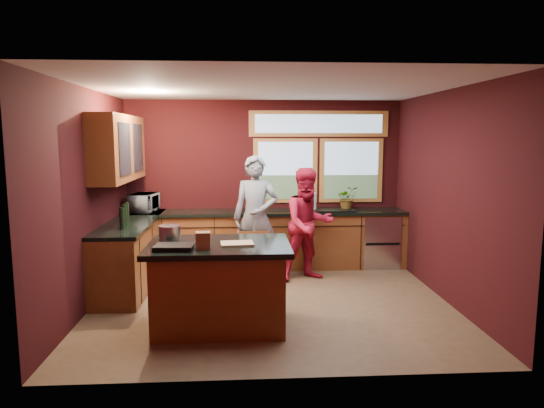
{
  "coord_description": "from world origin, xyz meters",
  "views": [
    {
      "loc": [
        -0.36,
        -5.99,
        2.1
      ],
      "look_at": [
        0.03,
        0.4,
        1.22
      ],
      "focal_mm": 32.0,
      "sensor_mm": 36.0,
      "label": 1
    }
  ],
  "objects": [
    {
      "name": "stock_pot",
      "position": [
        -1.17,
        -0.62,
        1.03
      ],
      "size": [
        0.24,
        0.24,
        0.18
      ],
      "primitive_type": "cylinder",
      "color": "#AFAEB3",
      "rests_on": "island"
    },
    {
      "name": "paper_bag",
      "position": [
        -0.77,
        -1.02,
        1.03
      ],
      "size": [
        0.16,
        0.13,
        0.18
      ],
      "primitive_type": "cube",
      "rotation": [
        0.0,
        0.0,
        0.05
      ],
      "color": "brown",
      "rests_on": "island"
    },
    {
      "name": "potted_plant",
      "position": [
        1.34,
        1.75,
        1.12
      ],
      "size": [
        0.34,
        0.29,
        0.38
      ],
      "primitive_type": "imported",
      "color": "#999999",
      "rests_on": "back_counter"
    },
    {
      "name": "person_red",
      "position": [
        0.6,
        0.97,
        0.83
      ],
      "size": [
        0.96,
        0.84,
        1.66
      ],
      "primitive_type": "imported",
      "rotation": [
        0.0,
        0.0,
        0.31
      ],
      "color": "maroon",
      "rests_on": "floor"
    },
    {
      "name": "back_counter",
      "position": [
        0.2,
        1.7,
        0.46
      ],
      "size": [
        4.5,
        0.64,
        0.93
      ],
      "color": "#5E3116",
      "rests_on": "floor"
    },
    {
      "name": "microwave",
      "position": [
        -1.92,
        1.7,
        1.07
      ],
      "size": [
        0.43,
        0.57,
        0.29
      ],
      "primitive_type": "imported",
      "rotation": [
        0.0,
        0.0,
        1.4
      ],
      "color": "#999999",
      "rests_on": "left_counter"
    },
    {
      "name": "black_tray",
      "position": [
        -1.07,
        -1.02,
        0.97
      ],
      "size": [
        0.42,
        0.31,
        0.05
      ],
      "primitive_type": "cube",
      "rotation": [
        0.0,
        0.0,
        -0.07
      ],
      "color": "black",
      "rests_on": "island"
    },
    {
      "name": "left_counter",
      "position": [
        -1.95,
        0.85,
        0.47
      ],
      "size": [
        0.64,
        2.3,
        0.93
      ],
      "color": "#5E3116",
      "rests_on": "floor"
    },
    {
      "name": "floor",
      "position": [
        0.0,
        0.0,
        0.0
      ],
      "size": [
        4.5,
        4.5,
        0.0
      ],
      "primitive_type": "plane",
      "color": "brown",
      "rests_on": "ground"
    },
    {
      "name": "island",
      "position": [
        -0.62,
        -0.77,
        0.48
      ],
      "size": [
        1.55,
        1.05,
        0.95
      ],
      "color": "#5E3116",
      "rests_on": "floor"
    },
    {
      "name": "cutting_board",
      "position": [
        -0.42,
        -0.82,
        0.95
      ],
      "size": [
        0.37,
        0.28,
        0.02
      ],
      "primitive_type": "cube",
      "rotation": [
        0.0,
        0.0,
        0.08
      ],
      "color": "tan",
      "rests_on": "island"
    },
    {
      "name": "person_grey",
      "position": [
        -0.17,
        1.1,
        0.92
      ],
      "size": [
        0.74,
        0.55,
        1.84
      ],
      "primitive_type": "imported",
      "rotation": [
        0.0,
        0.0,
        -0.17
      ],
      "color": "slate",
      "rests_on": "floor"
    },
    {
      "name": "paper_towel",
      "position": [
        0.77,
        1.7,
        1.07
      ],
      "size": [
        0.12,
        0.12,
        0.28
      ],
      "primitive_type": "cylinder",
      "color": "silver",
      "rests_on": "back_counter"
    },
    {
      "name": "room_shell",
      "position": [
        -0.6,
        0.32,
        1.8
      ],
      "size": [
        4.52,
        4.02,
        2.71
      ],
      "color": "black",
      "rests_on": "ground"
    }
  ]
}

